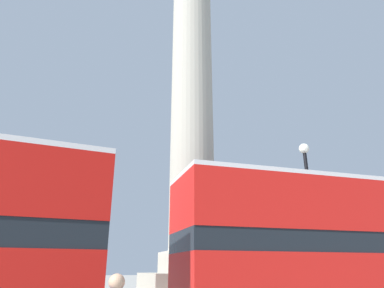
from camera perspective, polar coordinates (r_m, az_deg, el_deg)
monument_column at (r=15.58m, az=0.00°, el=1.34°), size 5.21×5.21×19.99m
bus_a at (r=11.96m, az=26.22°, el=-15.21°), size 11.35×2.98×4.27m
street_lamp at (r=13.73m, az=19.43°, el=-11.66°), size 0.40×0.40×6.47m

